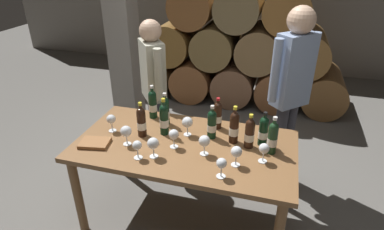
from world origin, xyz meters
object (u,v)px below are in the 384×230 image
wine_bottle_6 (250,133)px  wine_bottle_4 (164,119)px  wine_glass_0 (204,141)px  tasting_notebook (95,143)px  wine_glass_5 (174,135)px  wine_glass_7 (111,120)px  wine_bottle_8 (218,115)px  wine_glass_1 (153,144)px  wine_bottle_7 (153,104)px  wine_bottle_3 (141,122)px  wine_glass_9 (236,152)px  wine_glass_2 (126,132)px  wine_bottle_2 (165,111)px  wine_glass_6 (187,123)px  sommelier_presenting (291,85)px  wine_bottle_1 (212,124)px  wine_glass_3 (264,149)px  wine_bottle_0 (263,131)px  wine_glass_4 (222,164)px  wine_bottle_5 (273,137)px  wine_bottle_9 (234,127)px  wine_glass_8 (137,146)px  taster_seated_left (153,83)px

wine_bottle_6 → wine_bottle_4: bearing=179.3°
wine_glass_0 → tasting_notebook: bearing=-172.7°
wine_glass_5 → wine_glass_7: wine_glass_5 is taller
wine_bottle_8 → wine_glass_1: wine_bottle_8 is taller
wine_glass_0 → wine_bottle_7: bearing=143.0°
wine_bottle_3 → wine_bottle_4: bearing=26.4°
wine_glass_9 → wine_bottle_7: bearing=148.4°
wine_glass_2 → wine_bottle_2: bearing=66.2°
wine_glass_6 → sommelier_presenting: size_ratio=0.09×
wine_bottle_1 → wine_bottle_3: (-0.54, -0.13, 0.01)m
wine_bottle_4 → wine_bottle_7: bearing=129.4°
wine_glass_3 → wine_glass_6: bearing=161.9°
wine_bottle_1 → wine_glass_1: size_ratio=1.78×
wine_bottle_6 → wine_glass_6: size_ratio=1.73×
wine_bottle_1 → wine_bottle_7: bearing=161.8°
wine_bottle_0 → wine_glass_1: (-0.74, -0.39, -0.01)m
wine_glass_6 → tasting_notebook: wine_glass_6 is taller
wine_glass_4 → wine_glass_9: bearing=64.6°
wine_bottle_5 → wine_bottle_2: bearing=167.9°
wine_bottle_7 → wine_glass_1: bearing=-67.6°
wine_glass_3 → sommelier_presenting: 0.85m
wine_glass_1 → sommelier_presenting: bearing=46.9°
wine_bottle_9 → wine_glass_7: size_ratio=2.07×
wine_glass_8 → wine_bottle_6: bearing=26.3°
wine_glass_6 → wine_glass_7: size_ratio=1.08×
wine_bottle_5 → sommelier_presenting: bearing=81.6°
wine_bottle_2 → wine_glass_1: 0.50m
wine_bottle_6 → wine_glass_7: (-1.12, -0.07, -0.02)m
wine_bottle_1 → wine_glass_9: size_ratio=1.84×
wine_glass_8 → taster_seated_left: bearing=105.6°
wine_bottle_9 → wine_glass_3: bearing=-39.2°
wine_bottle_4 → wine_bottle_0: bearing=4.1°
wine_bottle_3 → wine_bottle_5: wine_bottle_5 is taller
wine_glass_0 → tasting_notebook: size_ratio=0.71×
wine_glass_0 → wine_glass_3: (0.42, 0.03, -0.01)m
wine_glass_2 → wine_glass_3: (1.03, 0.06, -0.01)m
wine_bottle_0 → wine_glass_4: wine_bottle_0 is taller
wine_glass_6 → taster_seated_left: size_ratio=0.10×
wine_bottle_0 → tasting_notebook: (-1.24, -0.36, -0.11)m
wine_bottle_1 → wine_glass_0: size_ratio=1.79×
wine_glass_0 → wine_bottle_4: bearing=152.7°
wine_glass_2 → taster_seated_left: (-0.12, 0.85, 0.05)m
wine_glass_5 → sommelier_presenting: size_ratio=0.09×
wine_bottle_8 → wine_glass_2: (-0.62, -0.45, -0.01)m
wine_glass_2 → taster_seated_left: size_ratio=0.10×
wine_glass_1 → wine_bottle_3: bearing=128.7°
wine_bottle_0 → wine_bottle_7: wine_bottle_7 is taller
wine_glass_3 → wine_bottle_8: bearing=137.1°
wine_bottle_1 → wine_glass_9: wine_bottle_1 is taller
taster_seated_left → wine_bottle_9: bearing=-33.2°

